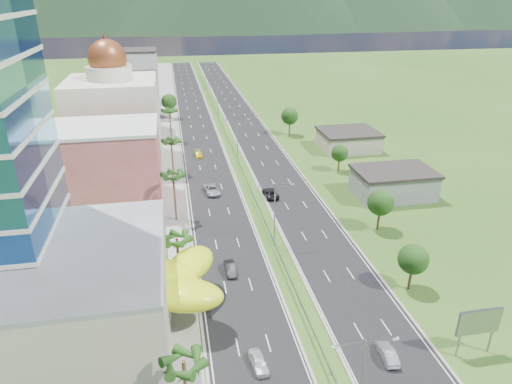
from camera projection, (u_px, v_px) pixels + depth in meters
ground at (289, 280)px, 65.82m from camera, size 500.00×500.00×0.00m
road_left at (196, 121)px, 145.41m from camera, size 11.00×260.00×0.04m
road_right at (242, 119)px, 147.93m from camera, size 11.00×260.00×0.04m
sidewalk_left at (166, 123)px, 143.79m from camera, size 7.00×260.00×0.12m
median_guardrail at (226, 134)px, 130.25m from camera, size 0.10×216.06×0.76m
streetlight_median_a at (362, 377)px, 40.62m from camera, size 6.04×0.25×11.00m
streetlight_median_b at (275, 208)px, 72.07m from camera, size 6.04×0.25×11.00m
streetlight_median_c at (237, 136)px, 108.00m from camera, size 6.04×0.25×11.00m
streetlight_median_d at (217, 96)px, 148.43m from camera, size 6.04×0.25×11.00m
streetlight_median_e at (205, 73)px, 188.86m from camera, size 6.04×0.25×11.00m
mall_podium at (36, 300)px, 52.80m from camera, size 30.00×24.00×11.00m
lime_canopy at (143, 282)px, 56.83m from camera, size 18.00×15.00×7.40m
pink_shophouse at (106, 167)px, 86.81m from camera, size 20.00×15.00×15.00m
domed_building at (115, 117)px, 105.91m from camera, size 20.00×20.00×28.70m
midrise_grey at (128, 106)px, 129.90m from camera, size 16.00×15.00×16.00m
midrise_beige at (133, 96)px, 150.27m from camera, size 16.00×15.00×13.00m
midrise_white at (136, 76)px, 169.92m from camera, size 16.00×15.00×18.00m
billboard at (479, 323)px, 50.72m from camera, size 5.20×0.35×6.20m
shed_near at (393, 184)px, 91.99m from camera, size 15.00×10.00×5.00m
shed_far at (348, 141)px, 119.40m from camera, size 14.00×12.00×4.40m
palm_tree_a at (184, 366)px, 40.19m from camera, size 3.60×3.60×9.10m
palm_tree_b at (177, 241)px, 62.14m from camera, size 3.60×3.60×8.10m
palm_tree_c at (173, 177)px, 79.52m from camera, size 3.60×3.60×9.60m
palm_tree_d at (171, 143)px, 100.58m from camera, size 3.60×3.60×8.60m
palm_tree_e at (169, 112)px, 122.73m from camera, size 3.60×3.60×9.40m
leafy_tree_lfar at (169, 102)px, 146.29m from camera, size 4.90×4.90×8.05m
leafy_tree_ra at (413, 259)px, 62.09m from camera, size 4.20×4.20×6.90m
leafy_tree_rb at (381, 203)px, 77.70m from camera, size 4.55×4.55×7.47m
leafy_tree_rc at (340, 153)px, 103.69m from camera, size 3.85×3.85×6.33m
leafy_tree_rd at (290, 116)px, 129.48m from camera, size 4.90×4.90×8.05m
mountain_ridge at (238, 30)px, 480.23m from camera, size 860.00×140.00×90.00m
car_white_near_left at (259, 362)px, 50.38m from camera, size 1.97×4.06×1.33m
car_dark_left at (230, 269)px, 67.27m from camera, size 1.52×4.20×1.38m
car_silver_mid_left at (212, 190)px, 93.57m from camera, size 3.27×5.90×1.56m
car_yellow_far_left at (199, 154)px, 114.49m from camera, size 2.09×4.54×1.28m
car_silver_right at (388, 354)px, 51.54m from camera, size 1.79×4.24×1.36m
car_dark_far_right at (270, 193)px, 92.15m from camera, size 2.83×5.59×1.51m
motorcycle at (210, 311)px, 58.52m from camera, size 0.61×1.84×1.17m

